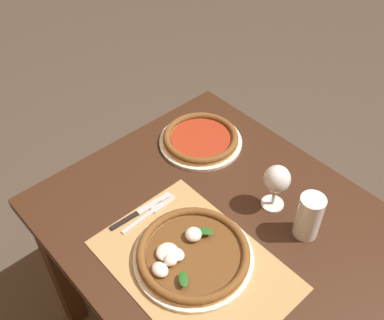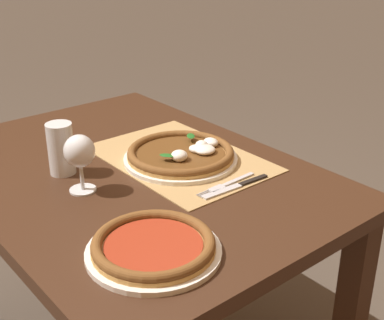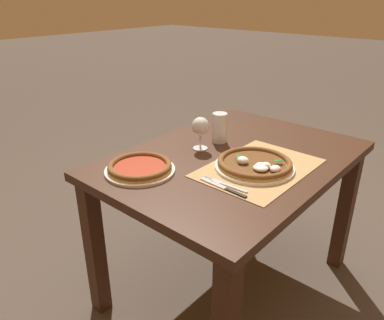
{
  "view_description": "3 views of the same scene",
  "coord_description": "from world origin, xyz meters",
  "px_view_note": "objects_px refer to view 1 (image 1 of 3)",
  "views": [
    {
      "loc": [
        0.46,
        -0.61,
        1.8
      ],
      "look_at": [
        -0.27,
        0.05,
        0.84
      ],
      "focal_mm": 42.0,
      "sensor_mm": 36.0,
      "label": 1
    },
    {
      "loc": [
        -1.17,
        0.73,
        1.38
      ],
      "look_at": [
        -0.23,
        -0.04,
        0.84
      ],
      "focal_mm": 50.0,
      "sensor_mm": 36.0,
      "label": 2
    },
    {
      "loc": [
        -1.29,
        -0.87,
        1.42
      ],
      "look_at": [
        -0.28,
        0.01,
        0.81
      ],
      "focal_mm": 35.0,
      "sensor_mm": 36.0,
      "label": 3
    }
  ],
  "objects_px": {
    "knife": "(141,211)",
    "pizza_near": "(192,254)",
    "pint_glass": "(309,217)",
    "wine_glass": "(277,181)",
    "fork": "(149,214)",
    "pizza_far": "(201,139)"
  },
  "relations": [
    {
      "from": "wine_glass",
      "to": "fork",
      "type": "distance_m",
      "value": 0.39
    },
    {
      "from": "pizza_near",
      "to": "pizza_far",
      "type": "distance_m",
      "value": 0.48
    },
    {
      "from": "pint_glass",
      "to": "knife",
      "type": "xyz_separation_m",
      "value": [
        -0.38,
        -0.3,
        -0.06
      ]
    },
    {
      "from": "pizza_far",
      "to": "fork",
      "type": "xyz_separation_m",
      "value": [
        0.13,
        -0.33,
        -0.01
      ]
    },
    {
      "from": "pint_glass",
      "to": "pizza_far",
      "type": "bearing_deg",
      "value": 175.34
    },
    {
      "from": "fork",
      "to": "pint_glass",
      "type": "bearing_deg",
      "value": 39.81
    },
    {
      "from": "wine_glass",
      "to": "fork",
      "type": "bearing_deg",
      "value": -125.86
    },
    {
      "from": "pizza_near",
      "to": "pint_glass",
      "type": "relative_size",
      "value": 2.28
    },
    {
      "from": "wine_glass",
      "to": "pizza_far",
      "type": "bearing_deg",
      "value": 175.46
    },
    {
      "from": "knife",
      "to": "wine_glass",
      "type": "bearing_deg",
      "value": 52.27
    },
    {
      "from": "pizza_far",
      "to": "fork",
      "type": "relative_size",
      "value": 1.44
    },
    {
      "from": "pint_glass",
      "to": "knife",
      "type": "height_order",
      "value": "pint_glass"
    },
    {
      "from": "pint_glass",
      "to": "knife",
      "type": "relative_size",
      "value": 0.67
    },
    {
      "from": "pizza_far",
      "to": "wine_glass",
      "type": "xyz_separation_m",
      "value": [
        0.35,
        -0.03,
        0.09
      ]
    },
    {
      "from": "fork",
      "to": "knife",
      "type": "distance_m",
      "value": 0.03
    },
    {
      "from": "pizza_far",
      "to": "knife",
      "type": "distance_m",
      "value": 0.36
    },
    {
      "from": "pint_glass",
      "to": "fork",
      "type": "bearing_deg",
      "value": -140.19
    },
    {
      "from": "pizza_far",
      "to": "pint_glass",
      "type": "height_order",
      "value": "pint_glass"
    },
    {
      "from": "knife",
      "to": "pizza_near",
      "type": "bearing_deg",
      "value": 0.79
    },
    {
      "from": "pizza_far",
      "to": "wine_glass",
      "type": "relative_size",
      "value": 1.86
    },
    {
      "from": "pizza_near",
      "to": "knife",
      "type": "bearing_deg",
      "value": -179.21
    },
    {
      "from": "pizza_near",
      "to": "pizza_far",
      "type": "relative_size",
      "value": 1.15
    }
  ]
}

